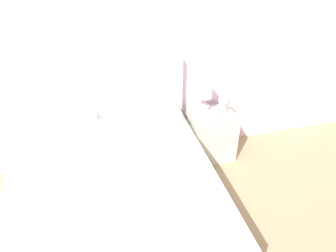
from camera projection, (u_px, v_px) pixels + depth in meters
ground_plane at (107, 159)px, 4.05m from camera, size 12.00×12.00×0.00m
wall_back at (94, 58)px, 3.40m from camera, size 8.00×0.06×2.60m
bed at (114, 195)px, 3.07m from camera, size 1.88×2.11×1.26m
nightstand at (211, 135)px, 3.97m from camera, size 0.52×0.45×0.60m
table_lamp at (205, 94)px, 3.76m from camera, size 0.19×0.19×0.32m
flower_vase at (224, 102)px, 3.75m from camera, size 0.14×0.14×0.24m
teacup at (215, 117)px, 3.69m from camera, size 0.12×0.12×0.07m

